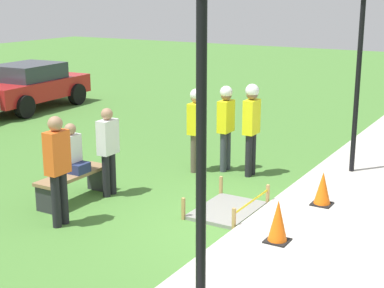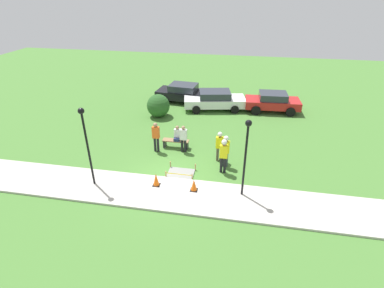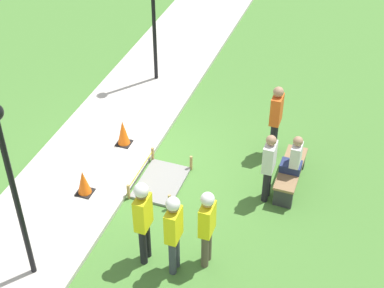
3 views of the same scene
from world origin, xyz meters
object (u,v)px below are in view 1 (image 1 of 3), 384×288
at_px(traffic_cone_far_patch, 323,189).
at_px(worker_assistant, 196,123).
at_px(park_bench, 73,182).
at_px(parked_car_red, 29,85).
at_px(bystander_in_orange_shirt, 58,164).
at_px(worker_supervisor, 251,121).
at_px(bystander_in_gray_shirt, 108,147).
at_px(lamppost_near, 360,51).
at_px(lamppost_far, 201,108).
at_px(person_seated_on_bench, 73,153).
at_px(worker_trainee, 226,120).
at_px(traffic_cone_near_patch, 278,221).

relative_size(traffic_cone_far_patch, worker_assistant, 0.34).
relative_size(park_bench, parked_car_red, 0.38).
distance_m(worker_assistant, parked_car_red, 8.65).
bearing_deg(bystander_in_orange_shirt, worker_supervisor, -20.88).
height_order(bystander_in_gray_shirt, lamppost_near, lamppost_near).
bearing_deg(traffic_cone_far_patch, worker_supervisor, 58.42).
distance_m(worker_supervisor, lamppost_far, 6.57).
height_order(person_seated_on_bench, worker_trainee, worker_trainee).
xyz_separation_m(traffic_cone_near_patch, worker_trainee, (3.05, 2.44, 0.66)).
bearing_deg(parked_car_red, park_bench, -133.34).
xyz_separation_m(worker_supervisor, lamppost_far, (-5.99, -2.24, 1.50)).
height_order(person_seated_on_bench, bystander_in_orange_shirt, bystander_in_orange_shirt).
distance_m(traffic_cone_far_patch, park_bench, 4.41).
bearing_deg(worker_trainee, lamppost_near, -67.57).
bearing_deg(worker_assistant, bystander_in_orange_shirt, 173.64).
bearing_deg(worker_trainee, park_bench, 153.29).
bearing_deg(lamppost_near, bystander_in_gray_shirt, 134.41).
distance_m(traffic_cone_near_patch, parked_car_red, 12.46).
distance_m(traffic_cone_far_patch, parked_car_red, 11.77).
bearing_deg(park_bench, traffic_cone_far_patch, -65.90).
relative_size(traffic_cone_near_patch, traffic_cone_far_patch, 1.10).
distance_m(traffic_cone_near_patch, lamppost_far, 3.75).
height_order(worker_assistant, bystander_in_gray_shirt, worker_assistant).
distance_m(traffic_cone_far_patch, person_seated_on_bench, 4.45).
bearing_deg(lamppost_near, parked_car_red, 80.36).
distance_m(worker_supervisor, bystander_in_gray_shirt, 2.99).
relative_size(worker_assistant, parked_car_red, 0.43).
bearing_deg(person_seated_on_bench, worker_assistant, -22.52).
xyz_separation_m(park_bench, lamppost_near, (4.01, -3.92, 2.19)).
distance_m(person_seated_on_bench, worker_assistant, 2.79).
height_order(worker_supervisor, lamppost_near, lamppost_near).
distance_m(park_bench, lamppost_near, 6.02).
bearing_deg(lamppost_near, lamppost_far, -176.41).
bearing_deg(worker_supervisor, lamppost_near, -59.97).
xyz_separation_m(traffic_cone_far_patch, worker_assistant, (0.86, 3.01, 0.65)).
distance_m(bystander_in_orange_shirt, lamppost_near, 6.19).
relative_size(bystander_in_orange_shirt, parked_car_red, 0.44).
xyz_separation_m(traffic_cone_far_patch, lamppost_far, (-4.82, -0.33, 2.26)).
height_order(traffic_cone_far_patch, worker_supervisor, worker_supervisor).
xyz_separation_m(traffic_cone_near_patch, traffic_cone_far_patch, (1.83, -0.07, -0.03)).
relative_size(worker_assistant, bystander_in_orange_shirt, 0.97).
distance_m(bystander_in_gray_shirt, lamppost_near, 5.20).
height_order(worker_supervisor, worker_trainee, worker_supervisor).
height_order(worker_supervisor, parked_car_red, worker_supervisor).
relative_size(traffic_cone_far_patch, park_bench, 0.38).
bearing_deg(bystander_in_gray_shirt, park_bench, 144.97).
bearing_deg(traffic_cone_far_patch, lamppost_near, 2.81).
xyz_separation_m(park_bench, bystander_in_gray_shirt, (0.55, -0.39, 0.58)).
bearing_deg(park_bench, worker_trainee, -26.71).
height_order(traffic_cone_near_patch, lamppost_near, lamppost_near).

